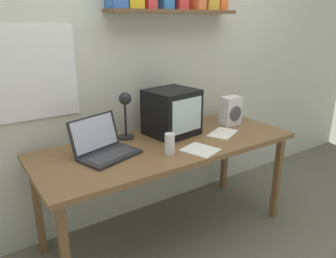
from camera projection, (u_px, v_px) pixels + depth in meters
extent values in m
plane|color=#656453|center=(168.00, 232.00, 2.45)|extent=(12.00, 12.00, 0.00)
cube|color=beige|center=(134.00, 50.00, 2.38)|extent=(5.60, 0.06, 2.60)
cube|color=white|center=(25.00, 75.00, 1.98)|extent=(0.63, 0.01, 0.57)
cube|color=brown|center=(175.00, 12.00, 2.35)|extent=(1.04, 0.18, 0.02)
cube|color=brown|center=(168.00, 145.00, 2.23)|extent=(1.78, 0.71, 0.03)
cube|color=brown|center=(277.00, 178.00, 2.55)|extent=(0.04, 0.05, 0.68)
cube|color=brown|center=(38.00, 209.00, 2.13)|extent=(0.04, 0.05, 0.68)
cube|color=brown|center=(225.00, 154.00, 3.01)|extent=(0.04, 0.05, 0.68)
cube|color=black|center=(172.00, 112.00, 2.35)|extent=(0.37, 0.35, 0.33)
cube|color=silver|center=(187.00, 116.00, 2.24)|extent=(0.27, 0.05, 0.24)
cube|color=#232326|center=(110.00, 156.00, 1.99)|extent=(0.40, 0.31, 0.02)
cube|color=#38383A|center=(112.00, 155.00, 1.98)|extent=(0.32, 0.20, 0.00)
cube|color=#232326|center=(94.00, 133.00, 2.04)|extent=(0.36, 0.16, 0.21)
cube|color=silver|center=(94.00, 133.00, 2.04)|extent=(0.32, 0.15, 0.19)
cylinder|color=#232326|center=(126.00, 137.00, 2.31)|extent=(0.11, 0.11, 0.01)
cylinder|color=#232326|center=(125.00, 117.00, 2.27)|extent=(0.02, 0.02, 0.28)
sphere|color=#232326|center=(125.00, 98.00, 2.17)|extent=(0.09, 0.09, 0.09)
cylinder|color=white|center=(170.00, 144.00, 2.03)|extent=(0.06, 0.06, 0.13)
cylinder|color=yellow|center=(170.00, 146.00, 2.03)|extent=(0.06, 0.06, 0.09)
cube|color=white|center=(231.00, 111.00, 2.58)|extent=(0.16, 0.11, 0.23)
cylinder|color=#4C4C51|center=(235.00, 114.00, 2.54)|extent=(0.12, 0.01, 0.12)
cube|color=white|center=(223.00, 133.00, 2.41)|extent=(0.29, 0.25, 0.00)
cube|color=silver|center=(200.00, 150.00, 2.10)|extent=(0.24, 0.26, 0.00)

